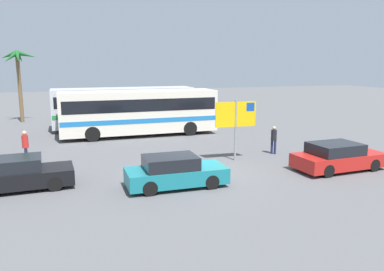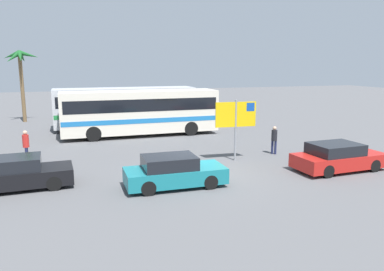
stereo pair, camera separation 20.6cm
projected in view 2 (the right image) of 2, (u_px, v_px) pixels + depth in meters
ground at (195, 178)px, 16.83m from camera, size 120.00×120.00×0.00m
bus_front_coach at (140, 110)px, 26.61m from camera, size 10.88×2.71×3.17m
bus_rear_coach at (126, 106)px, 29.74m from camera, size 10.88×2.71×3.17m
ferry_sign at (237, 117)px, 19.47m from camera, size 2.20×0.21×3.20m
car_black at (19, 173)px, 15.26m from camera, size 4.14×1.90×1.32m
car_teal at (174, 172)px, 15.48m from camera, size 4.14×1.75×1.32m
car_red at (338, 157)px, 17.91m from camera, size 4.46×2.06×1.32m
pedestrian_near_sign at (26, 144)px, 19.21m from camera, size 0.32×0.32×1.69m
pedestrian_crossing_lot at (274, 138)px, 21.11m from camera, size 0.32×0.32×1.59m
palm_tree_seaside at (20, 66)px, 32.27m from camera, size 3.02×2.93×6.20m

